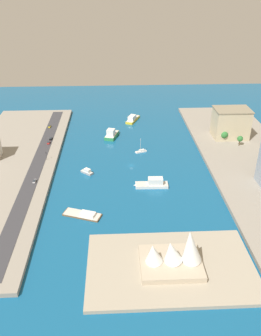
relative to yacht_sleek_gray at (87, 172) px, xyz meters
name	(u,v)px	position (x,y,z in m)	size (l,w,h in m)	color
ground_plane	(131,165)	(-32.33, -10.54, -1.48)	(440.00, 440.00, 0.00)	#145684
quay_west	(251,161)	(-123.39, -10.54, -0.18)	(70.00, 240.00, 2.60)	gray
quay_east	(8,167)	(58.73, -10.54, -0.18)	(70.00, 240.00, 2.60)	gray
peninsula_point	(171,267)	(-46.08, 95.36, -0.48)	(80.63, 49.24, 2.00)	#A89E89
road_strip	(37,164)	(36.99, -10.54, 1.20)	(9.82, 228.00, 0.15)	#38383D
yacht_sleek_gray	(87,172)	(0.00, 0.00, 0.00)	(9.65, 8.90, 3.85)	#999EA3
ferry_white_commuter	(153,183)	(-45.45, 19.95, 0.85)	(23.37, 7.72, 6.44)	silver
ferry_yellow_fast	(133,119)	(-38.25, -102.44, 0.69)	(14.96, 23.54, 5.90)	yellow
ferry_green_doubledeck	(112,134)	(-17.79, -63.86, 1.26)	(13.32, 21.62, 8.13)	#2D8C4C
sailboat_small_white	(141,151)	(-41.38, -32.59, -0.56)	(9.92, 5.87, 12.18)	white
barge_flat_brown	(84,215)	(-1.10, 50.79, -0.58)	(23.79, 14.91, 2.58)	brown
office_block_beige	(231,123)	(-119.23, -54.34, 13.63)	(29.82, 21.64, 24.96)	#C6B793
suv_black	(51,139)	(33.78, -55.20, 2.08)	(2.05, 4.89, 1.66)	black
pickup_red	(49,143)	(34.39, -47.05, 2.10)	(2.03, 4.70, 1.71)	black
taxi_yellow_cab	(50,126)	(39.18, -83.11, 2.01)	(1.99, 5.07, 1.50)	black
sedan_silver	(34,181)	(34.12, 14.91, 1.97)	(1.85, 4.75, 1.39)	black
traffic_light_waterfront	(46,155)	(31.22, -17.88, 5.46)	(0.36, 0.36, 6.50)	black
opera_landmark	(174,255)	(-47.54, 95.36, 7.15)	(29.52, 23.92, 20.89)	#BCAD93
park_tree_cluster	(231,135)	(-116.75, -43.81, 7.05)	(20.07, 21.61, 9.18)	brown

